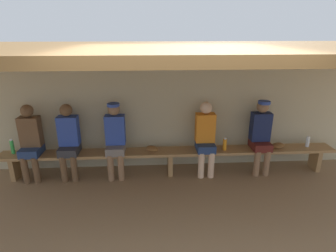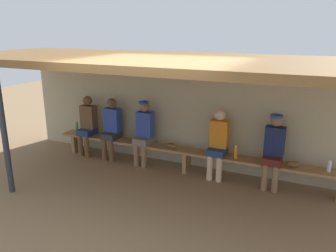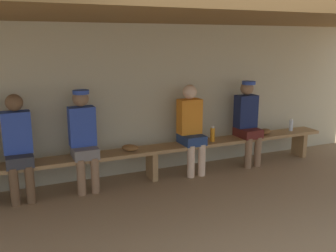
# 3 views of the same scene
# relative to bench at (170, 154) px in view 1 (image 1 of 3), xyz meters

# --- Properties ---
(ground_plane) EXTENTS (24.00, 24.00, 0.00)m
(ground_plane) POSITION_rel_bench_xyz_m (0.00, -1.55, -0.39)
(ground_plane) COLOR #8C6D4C
(back_wall) EXTENTS (8.00, 0.20, 2.20)m
(back_wall) POSITION_rel_bench_xyz_m (0.00, 0.45, 0.71)
(back_wall) COLOR #B7AD8C
(back_wall) RESTS_ON ground
(dugout_roof) EXTENTS (8.00, 2.80, 0.12)m
(dugout_roof) POSITION_rel_bench_xyz_m (0.00, -0.85, 1.87)
(dugout_roof) COLOR brown
(dugout_roof) RESTS_ON back_wall
(bench) EXTENTS (6.00, 0.36, 0.46)m
(bench) POSITION_rel_bench_xyz_m (0.00, 0.00, 0.00)
(bench) COLOR #9E7547
(bench) RESTS_ON ground
(player_leftmost) EXTENTS (0.34, 0.42, 1.34)m
(player_leftmost) POSITION_rel_bench_xyz_m (-2.41, 0.00, 0.34)
(player_leftmost) COLOR navy
(player_leftmost) RESTS_ON ground
(player_shirtless_tan) EXTENTS (0.34, 0.42, 1.34)m
(player_shirtless_tan) POSITION_rel_bench_xyz_m (-1.76, 0.00, 0.34)
(player_shirtless_tan) COLOR #333338
(player_shirtless_tan) RESTS_ON ground
(player_in_white) EXTENTS (0.34, 0.42, 1.34)m
(player_in_white) POSITION_rel_bench_xyz_m (-0.96, 0.00, 0.36)
(player_in_white) COLOR slate
(player_in_white) RESTS_ON ground
(player_middle) EXTENTS (0.34, 0.42, 1.34)m
(player_middle) POSITION_rel_bench_xyz_m (0.63, 0.00, 0.34)
(player_middle) COLOR navy
(player_middle) RESTS_ON ground
(player_near_post) EXTENTS (0.34, 0.42, 1.34)m
(player_near_post) POSITION_rel_bench_xyz_m (1.64, 0.00, 0.36)
(player_near_post) COLOR #591E19
(player_near_post) RESTS_ON ground
(water_bottle_blue) EXTENTS (0.07, 0.07, 0.21)m
(water_bottle_blue) POSITION_rel_bench_xyz_m (2.55, 0.02, 0.17)
(water_bottle_blue) COLOR silver
(water_bottle_blue) RESTS_ON bench
(water_bottle_green) EXTENTS (0.07, 0.07, 0.23)m
(water_bottle_green) POSITION_rel_bench_xyz_m (0.98, -0.03, 0.18)
(water_bottle_green) COLOR orange
(water_bottle_green) RESTS_ON bench
(water_bottle_orange) EXTENTS (0.06, 0.06, 0.27)m
(water_bottle_orange) POSITION_rel_bench_xyz_m (-2.75, 0.05, 0.20)
(water_bottle_orange) COLOR green
(water_bottle_orange) RESTS_ON bench
(baseball_glove_dark_brown) EXTENTS (0.29, 0.28, 0.09)m
(baseball_glove_dark_brown) POSITION_rel_bench_xyz_m (-0.33, -0.01, 0.12)
(baseball_glove_dark_brown) COLOR brown
(baseball_glove_dark_brown) RESTS_ON bench
(baseball_glove_worn) EXTENTS (0.28, 0.24, 0.09)m
(baseball_glove_worn) POSITION_rel_bench_xyz_m (2.00, 0.00, 0.12)
(baseball_glove_worn) COLOR brown
(baseball_glove_worn) RESTS_ON bench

